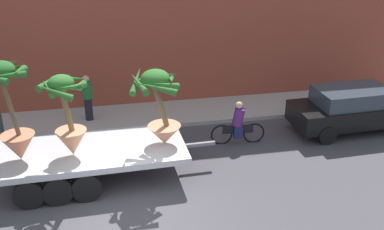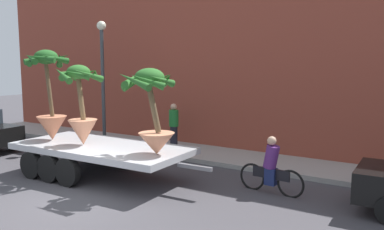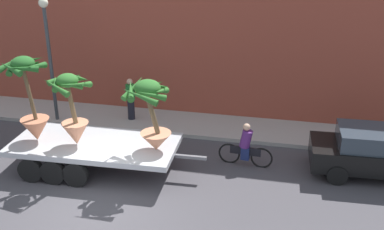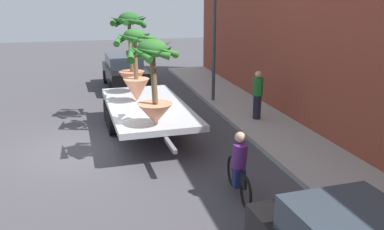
{
  "view_description": "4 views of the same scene",
  "coord_description": "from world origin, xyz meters",
  "px_view_note": "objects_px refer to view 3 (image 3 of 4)",
  "views": [
    {
      "loc": [
        -0.39,
        -9.99,
        7.32
      ],
      "look_at": [
        2.19,
        3.15,
        1.29
      ],
      "focal_mm": 43.45,
      "sensor_mm": 36.0,
      "label": 1
    },
    {
      "loc": [
        7.63,
        -6.44,
        3.44
      ],
      "look_at": [
        1.6,
        3.02,
        1.95
      ],
      "focal_mm": 38.2,
      "sensor_mm": 36.0,
      "label": 2
    },
    {
      "loc": [
        5.04,
        -10.5,
        7.65
      ],
      "look_at": [
        2.04,
        3.14,
        1.77
      ],
      "focal_mm": 43.65,
      "sensor_mm": 36.0,
      "label": 3
    },
    {
      "loc": [
        11.55,
        0.28,
        4.37
      ],
      "look_at": [
        1.49,
        2.93,
        1.26
      ],
      "focal_mm": 37.83,
      "sensor_mm": 36.0,
      "label": 4
    }
  ],
  "objects_px": {
    "flatbed_trailer": "(88,147)",
    "pedestrian_near_gate": "(131,98)",
    "potted_palm_rear": "(30,102)",
    "potted_palm_middle": "(151,115)",
    "cyclist": "(246,147)",
    "parked_car": "(383,152)",
    "potted_palm_front": "(72,111)",
    "street_lamp": "(48,45)"
  },
  "relations": [
    {
      "from": "flatbed_trailer",
      "to": "pedestrian_near_gate",
      "type": "bearing_deg",
      "value": 88.51
    },
    {
      "from": "potted_palm_rear",
      "to": "potted_palm_middle",
      "type": "xyz_separation_m",
      "value": [
        3.94,
        0.15,
        -0.15
      ]
    },
    {
      "from": "cyclist",
      "to": "pedestrian_near_gate",
      "type": "height_order",
      "value": "pedestrian_near_gate"
    },
    {
      "from": "potted_palm_middle",
      "to": "pedestrian_near_gate",
      "type": "xyz_separation_m",
      "value": [
        -2.13,
        4.0,
        -1.12
      ]
    },
    {
      "from": "cyclist",
      "to": "potted_palm_middle",
      "type": "bearing_deg",
      "value": -152.83
    },
    {
      "from": "potted_palm_middle",
      "to": "parked_car",
      "type": "xyz_separation_m",
      "value": [
        7.1,
        1.66,
        -1.34
      ]
    },
    {
      "from": "cyclist",
      "to": "potted_palm_front",
      "type": "bearing_deg",
      "value": -163.35
    },
    {
      "from": "potted_palm_middle",
      "to": "parked_car",
      "type": "height_order",
      "value": "potted_palm_middle"
    },
    {
      "from": "flatbed_trailer",
      "to": "potted_palm_front",
      "type": "relative_size",
      "value": 2.72
    },
    {
      "from": "flatbed_trailer",
      "to": "potted_palm_middle",
      "type": "relative_size",
      "value": 2.8
    },
    {
      "from": "potted_palm_rear",
      "to": "pedestrian_near_gate",
      "type": "xyz_separation_m",
      "value": [
        1.81,
        4.15,
        -1.27
      ]
    },
    {
      "from": "potted_palm_middle",
      "to": "potted_palm_rear",
      "type": "bearing_deg",
      "value": -177.89
    },
    {
      "from": "potted_palm_rear",
      "to": "pedestrian_near_gate",
      "type": "distance_m",
      "value": 4.7
    },
    {
      "from": "potted_palm_front",
      "to": "parked_car",
      "type": "xyz_separation_m",
      "value": [
        9.62,
        1.82,
        -1.3
      ]
    },
    {
      "from": "potted_palm_front",
      "to": "pedestrian_near_gate",
      "type": "bearing_deg",
      "value": 84.65
    },
    {
      "from": "potted_palm_middle",
      "to": "potted_palm_front",
      "type": "relative_size",
      "value": 0.97
    },
    {
      "from": "potted_palm_rear",
      "to": "potted_palm_middle",
      "type": "bearing_deg",
      "value": 2.11
    },
    {
      "from": "potted_palm_front",
      "to": "parked_car",
      "type": "distance_m",
      "value": 9.88
    },
    {
      "from": "parked_car",
      "to": "pedestrian_near_gate",
      "type": "height_order",
      "value": "pedestrian_near_gate"
    },
    {
      "from": "cyclist",
      "to": "street_lamp",
      "type": "height_order",
      "value": "street_lamp"
    },
    {
      "from": "potted_palm_front",
      "to": "parked_car",
      "type": "height_order",
      "value": "potted_palm_front"
    },
    {
      "from": "cyclist",
      "to": "parked_car",
      "type": "distance_m",
      "value": 4.34
    },
    {
      "from": "parked_car",
      "to": "street_lamp",
      "type": "height_order",
      "value": "street_lamp"
    },
    {
      "from": "street_lamp",
      "to": "potted_palm_middle",
      "type": "bearing_deg",
      "value": -33.23
    },
    {
      "from": "parked_car",
      "to": "pedestrian_near_gate",
      "type": "xyz_separation_m",
      "value": [
        -9.23,
        2.34,
        0.22
      ]
    },
    {
      "from": "potted_palm_rear",
      "to": "potted_palm_middle",
      "type": "height_order",
      "value": "potted_palm_rear"
    },
    {
      "from": "potted_palm_middle",
      "to": "street_lamp",
      "type": "bearing_deg",
      "value": 146.77
    },
    {
      "from": "potted_palm_middle",
      "to": "pedestrian_near_gate",
      "type": "height_order",
      "value": "potted_palm_middle"
    },
    {
      "from": "flatbed_trailer",
      "to": "pedestrian_near_gate",
      "type": "height_order",
      "value": "pedestrian_near_gate"
    },
    {
      "from": "flatbed_trailer",
      "to": "potted_palm_middle",
      "type": "height_order",
      "value": "potted_palm_middle"
    },
    {
      "from": "potted_palm_rear",
      "to": "potted_palm_front",
      "type": "xyz_separation_m",
      "value": [
        1.43,
        -0.01,
        -0.18
      ]
    },
    {
      "from": "flatbed_trailer",
      "to": "potted_palm_front",
      "type": "bearing_deg",
      "value": -139.11
    },
    {
      "from": "pedestrian_near_gate",
      "to": "potted_palm_rear",
      "type": "bearing_deg",
      "value": -113.64
    },
    {
      "from": "potted_palm_middle",
      "to": "street_lamp",
      "type": "distance_m",
      "value": 6.15
    },
    {
      "from": "cyclist",
      "to": "pedestrian_near_gate",
      "type": "relative_size",
      "value": 1.08
    },
    {
      "from": "flatbed_trailer",
      "to": "potted_palm_front",
      "type": "distance_m",
      "value": 1.42
    },
    {
      "from": "flatbed_trailer",
      "to": "potted_palm_rear",
      "type": "bearing_deg",
      "value": -172.15
    },
    {
      "from": "cyclist",
      "to": "street_lamp",
      "type": "bearing_deg",
      "value": 166.43
    },
    {
      "from": "parked_car",
      "to": "street_lamp",
      "type": "distance_m",
      "value": 12.52
    },
    {
      "from": "potted_palm_rear",
      "to": "flatbed_trailer",
      "type": "bearing_deg",
      "value": 7.85
    },
    {
      "from": "potted_palm_rear",
      "to": "parked_car",
      "type": "relative_size",
      "value": 0.6
    },
    {
      "from": "pedestrian_near_gate",
      "to": "parked_car",
      "type": "bearing_deg",
      "value": -14.24
    }
  ]
}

